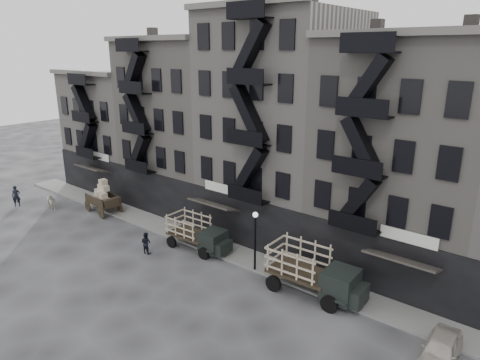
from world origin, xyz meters
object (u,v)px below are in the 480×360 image
Objects in this scene: wagon at (102,194)px; car_east at (440,350)px; stake_truck_west at (197,231)px; stake_truck_east at (313,269)px; horse at (49,201)px; pedestrian_mid at (146,243)px; pedestrian_west at (16,196)px.

car_east is (29.65, -1.33, -1.08)m from wagon.
stake_truck_east is (9.77, 0.00, 0.25)m from stake_truck_west.
horse is 16.77m from stake_truck_west.
stake_truck_east reaches higher than car_east.
wagon is 10.16m from pedestrian_mid.
car_east is 1.90× the size of pedestrian_west.
pedestrian_mid is at bearing -55.70° from pedestrian_west.
stake_truck_west is at bearing -140.73° from pedestrian_mid.
stake_truck_east is (26.29, 2.82, 0.90)m from horse.
stake_truck_west is (12.16, 0.02, -0.27)m from wagon.
stake_truck_east reaches higher than horse.
wagon reaches higher than stake_truck_west.
car_east is at bearing -6.93° from stake_truck_west.
wagon is 8.79m from pedestrian_west.
stake_truck_west is 20.26m from pedestrian_west.
horse is 0.51× the size of wagon.
pedestrian_mid is (14.07, -0.04, -0.00)m from horse.
stake_truck_west is at bearing 6.14° from wagon.
wagon is 1.88× the size of pedestrian_west.
wagon is 0.99× the size of car_east.
stake_truck_west reaches higher than car_east.
stake_truck_east is 3.74× the size of pedestrian_mid.
pedestrian_west is at bearing 124.34° from horse.
car_east is (17.49, -1.35, -0.81)m from stake_truck_west.
wagon is at bearing -47.60° from horse.
stake_truck_east is at bearing -52.20° from pedestrian_west.
pedestrian_mid is at bearing -177.61° from car_east.
stake_truck_east is at bearing -2.51° from stake_truck_west.
car_east is (34.01, 1.47, -0.17)m from horse.
horse is at bearing -141.17° from wagon.
pedestrian_mid reaches higher than car_east.
stake_truck_west is 3.82m from pedestrian_mid.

